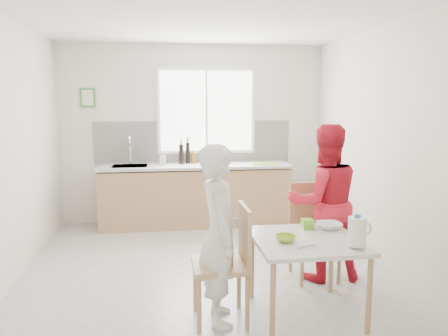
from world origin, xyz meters
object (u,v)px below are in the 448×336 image
(milk_jug, at_px, (357,231))
(bowl_green, at_px, (286,238))
(chair_left, at_px, (229,258))
(person_white, at_px, (220,235))
(chair_far, at_px, (313,226))
(wine_bottle_b, at_px, (181,154))
(person_red, at_px, (324,203))
(dining_table, at_px, (306,246))
(bowl_white, at_px, (329,226))
(wine_bottle_a, at_px, (188,153))

(milk_jug, bearing_deg, bowl_green, 156.29)
(chair_left, relative_size, person_white, 0.66)
(person_white, bearing_deg, milk_jug, -104.56)
(chair_far, distance_m, milk_jug, 1.14)
(bowl_green, bearing_deg, wine_bottle_b, 103.79)
(person_red, bearing_deg, milk_jug, 83.60)
(dining_table, xyz_separation_m, person_white, (-0.75, -0.00, 0.14))
(bowl_green, relative_size, wine_bottle_b, 0.58)
(chair_left, bearing_deg, chair_far, 128.84)
(bowl_green, distance_m, milk_jug, 0.58)
(person_white, bearing_deg, wine_bottle_b, 3.38)
(dining_table, height_order, chair_far, chair_far)
(bowl_green, bearing_deg, milk_jug, -23.33)
(bowl_green, relative_size, bowl_white, 0.75)
(milk_jug, relative_size, wine_bottle_b, 0.85)
(dining_table, bearing_deg, bowl_white, 40.18)
(person_red, bearing_deg, dining_table, 59.74)
(dining_table, xyz_separation_m, wine_bottle_b, (-0.95, 3.02, 0.45))
(chair_far, height_order, wine_bottle_a, wine_bottle_a)
(person_red, bearing_deg, chair_far, -38.27)
(dining_table, distance_m, wine_bottle_b, 3.19)
(person_red, distance_m, wine_bottle_b, 2.66)
(person_red, relative_size, wine_bottle_a, 5.08)
(dining_table, distance_m, person_red, 0.89)
(dining_table, height_order, person_red, person_red)
(person_white, height_order, milk_jug, person_white)
(dining_table, relative_size, bowl_white, 3.92)
(dining_table, distance_m, person_white, 0.77)
(milk_jug, height_order, wine_bottle_a, wine_bottle_a)
(milk_jug, distance_m, wine_bottle_a, 3.56)
(wine_bottle_b, bearing_deg, person_white, -86.24)
(bowl_green, bearing_deg, chair_far, 58.22)
(bowl_green, bearing_deg, chair_left, 174.36)
(chair_far, xyz_separation_m, milk_jug, (-0.02, -1.11, 0.28))
(chair_far, distance_m, person_red, 0.29)
(person_white, distance_m, bowl_white, 1.08)
(wine_bottle_a, bearing_deg, dining_table, -74.52)
(chair_left, distance_m, chair_far, 1.32)
(bowl_green, relative_size, milk_jug, 0.68)
(chair_left, bearing_deg, person_red, 124.08)
(chair_far, bearing_deg, wine_bottle_b, 120.29)
(person_red, distance_m, bowl_white, 0.53)
(chair_left, height_order, person_red, person_red)
(chair_far, bearing_deg, wine_bottle_a, 117.67)
(chair_far, relative_size, person_red, 0.61)
(person_white, relative_size, bowl_white, 6.60)
(bowl_green, height_order, bowl_white, bowl_white)
(dining_table, distance_m, milk_jug, 0.48)
(chair_left, relative_size, milk_jug, 3.92)
(bowl_green, distance_m, wine_bottle_b, 3.18)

